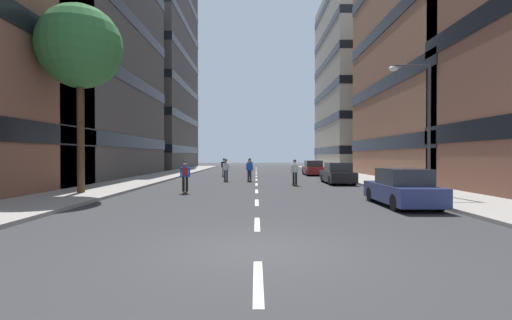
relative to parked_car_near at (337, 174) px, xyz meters
The scene contains 19 objects.
ground_plane 7.68m from the parked_car_near, 140.11° to the left, with size 141.42×141.42×0.00m, color #333335.
sidewalk_left 16.86m from the parked_car_near, 152.23° to the left, with size 3.95×64.82×0.14m, color #9E9991.
sidewalk_right 8.49m from the parked_car_near, 67.97° to the left, with size 3.95×64.82×0.14m, color #9E9991.
lane_markings 9.03m from the parked_car_near, 130.64° to the left, with size 0.16×57.20×0.01m.
building_left_mid 27.60m from the parked_car_near, 167.00° to the left, with size 16.25×23.55×21.82m.
building_left_far 44.17m from the parked_car_near, 127.55° to the left, with size 16.25×21.85×34.43m.
building_right_mid 17.33m from the parked_car_near, 23.55° to the left, with size 16.25×19.74×20.44m.
building_right_far 37.49m from the parked_car_near, 67.84° to the left, with size 16.25×20.73×27.89m.
parked_car_near is the anchor object (origin of this frame).
parked_car_mid 11.77m from the parked_car_near, 90.00° to the right, with size 1.82×4.40×1.52m.
parked_car_far 11.35m from the parked_car_near, 90.00° to the left, with size 1.82×4.40×1.52m.
street_tree_near 18.12m from the parked_car_near, 152.75° to the right, with size 4.22×4.22×9.59m.
streetlamp_right 9.14m from the parked_car_near, 73.44° to the right, with size 2.13×0.30×6.50m.
skater_0 12.87m from the parked_car_near, 134.54° to the left, with size 0.56×0.92×1.78m.
skater_1 3.66m from the parked_car_near, 153.61° to the right, with size 0.56×0.92×1.78m.
skater_2 8.56m from the parked_car_near, 164.94° to the left, with size 0.56×0.92×1.78m.
skater_3 11.84m from the parked_car_near, 145.21° to the right, with size 0.56×0.92×1.78m.
skater_4 6.78m from the parked_car_near, 161.16° to the left, with size 0.56×0.92×1.78m.
skater_5 12.41m from the parked_car_near, 121.68° to the left, with size 0.55×0.92×1.78m.
Camera 1 is at (-0.03, -7.98, 2.05)m, focal length 25.94 mm.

